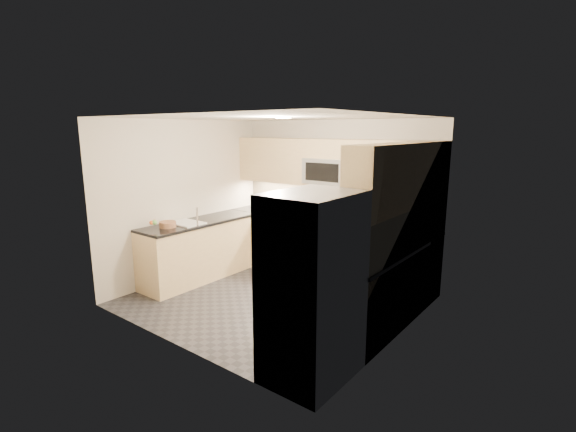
# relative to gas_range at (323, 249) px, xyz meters

# --- Properties ---
(floor) EXTENTS (3.60, 3.20, 0.00)m
(floor) POSITION_rel_gas_range_xyz_m (0.00, -1.28, -0.46)
(floor) COLOR #232328
(floor) RESTS_ON ground
(ceiling) EXTENTS (3.60, 3.20, 0.02)m
(ceiling) POSITION_rel_gas_range_xyz_m (0.00, -1.28, 2.04)
(ceiling) COLOR beige
(ceiling) RESTS_ON wall_back
(wall_back) EXTENTS (3.60, 0.02, 2.50)m
(wall_back) POSITION_rel_gas_range_xyz_m (0.00, 0.32, 0.79)
(wall_back) COLOR beige
(wall_back) RESTS_ON floor
(wall_front) EXTENTS (3.60, 0.02, 2.50)m
(wall_front) POSITION_rel_gas_range_xyz_m (0.00, -2.88, 0.79)
(wall_front) COLOR beige
(wall_front) RESTS_ON floor
(wall_left) EXTENTS (0.02, 3.20, 2.50)m
(wall_left) POSITION_rel_gas_range_xyz_m (-1.80, -1.28, 0.79)
(wall_left) COLOR beige
(wall_left) RESTS_ON floor
(wall_right) EXTENTS (0.02, 3.20, 2.50)m
(wall_right) POSITION_rel_gas_range_xyz_m (1.80, -1.28, 0.79)
(wall_right) COLOR beige
(wall_right) RESTS_ON floor
(base_cab_back_left) EXTENTS (1.42, 0.60, 0.90)m
(base_cab_back_left) POSITION_rel_gas_range_xyz_m (-1.09, 0.02, -0.01)
(base_cab_back_left) COLOR #DBBB84
(base_cab_back_left) RESTS_ON floor
(base_cab_back_right) EXTENTS (1.42, 0.60, 0.90)m
(base_cab_back_right) POSITION_rel_gas_range_xyz_m (1.09, 0.02, -0.01)
(base_cab_back_right) COLOR #DBBB84
(base_cab_back_right) RESTS_ON floor
(base_cab_right) EXTENTS (0.60, 1.70, 0.90)m
(base_cab_right) POSITION_rel_gas_range_xyz_m (1.50, -1.12, -0.01)
(base_cab_right) COLOR #DBBB84
(base_cab_right) RESTS_ON floor
(base_cab_peninsula) EXTENTS (0.60, 2.00, 0.90)m
(base_cab_peninsula) POSITION_rel_gas_range_xyz_m (-1.50, -1.28, -0.01)
(base_cab_peninsula) COLOR #DBBB84
(base_cab_peninsula) RESTS_ON floor
(countertop_back_left) EXTENTS (1.42, 0.63, 0.04)m
(countertop_back_left) POSITION_rel_gas_range_xyz_m (-1.09, 0.02, 0.47)
(countertop_back_left) COLOR black
(countertop_back_left) RESTS_ON base_cab_back_left
(countertop_back_right) EXTENTS (1.42, 0.63, 0.04)m
(countertop_back_right) POSITION_rel_gas_range_xyz_m (1.09, 0.02, 0.47)
(countertop_back_right) COLOR black
(countertop_back_right) RESTS_ON base_cab_back_right
(countertop_right) EXTENTS (0.63, 1.70, 0.04)m
(countertop_right) POSITION_rel_gas_range_xyz_m (1.50, -1.12, 0.47)
(countertop_right) COLOR black
(countertop_right) RESTS_ON base_cab_right
(countertop_peninsula) EXTENTS (0.63, 2.00, 0.04)m
(countertop_peninsula) POSITION_rel_gas_range_xyz_m (-1.50, -1.28, 0.47)
(countertop_peninsula) COLOR black
(countertop_peninsula) RESTS_ON base_cab_peninsula
(upper_cab_back) EXTENTS (3.60, 0.35, 0.75)m
(upper_cab_back) POSITION_rel_gas_range_xyz_m (0.00, 0.15, 1.37)
(upper_cab_back) COLOR #DBBB84
(upper_cab_back) RESTS_ON wall_back
(upper_cab_right) EXTENTS (0.35, 1.95, 0.75)m
(upper_cab_right) POSITION_rel_gas_range_xyz_m (1.62, -1.00, 1.37)
(upper_cab_right) COLOR #DBBB84
(upper_cab_right) RESTS_ON wall_right
(backsplash_back) EXTENTS (3.60, 0.01, 0.51)m
(backsplash_back) POSITION_rel_gas_range_xyz_m (0.00, 0.32, 0.74)
(backsplash_back) COLOR tan
(backsplash_back) RESTS_ON wall_back
(backsplash_right) EXTENTS (0.01, 2.30, 0.51)m
(backsplash_right) POSITION_rel_gas_range_xyz_m (1.80, -0.82, 0.74)
(backsplash_right) COLOR tan
(backsplash_right) RESTS_ON wall_right
(gas_range) EXTENTS (0.76, 0.65, 0.91)m
(gas_range) POSITION_rel_gas_range_xyz_m (0.00, 0.00, 0.00)
(gas_range) COLOR #9C9DA4
(gas_range) RESTS_ON floor
(range_cooktop) EXTENTS (0.76, 0.65, 0.03)m
(range_cooktop) POSITION_rel_gas_range_xyz_m (0.00, 0.00, 0.46)
(range_cooktop) COLOR black
(range_cooktop) RESTS_ON gas_range
(oven_door_glass) EXTENTS (0.62, 0.02, 0.45)m
(oven_door_glass) POSITION_rel_gas_range_xyz_m (0.00, -0.33, -0.01)
(oven_door_glass) COLOR black
(oven_door_glass) RESTS_ON gas_range
(oven_handle) EXTENTS (0.60, 0.02, 0.02)m
(oven_handle) POSITION_rel_gas_range_xyz_m (0.00, -0.35, 0.26)
(oven_handle) COLOR #B2B5BA
(oven_handle) RESTS_ON gas_range
(microwave) EXTENTS (0.76, 0.40, 0.40)m
(microwave) POSITION_rel_gas_range_xyz_m (0.00, 0.12, 1.24)
(microwave) COLOR #96999E
(microwave) RESTS_ON upper_cab_back
(microwave_door) EXTENTS (0.60, 0.01, 0.28)m
(microwave_door) POSITION_rel_gas_range_xyz_m (0.00, -0.08, 1.24)
(microwave_door) COLOR black
(microwave_door) RESTS_ON microwave
(refrigerator) EXTENTS (0.70, 0.90, 1.80)m
(refrigerator) POSITION_rel_gas_range_xyz_m (1.45, -2.43, 0.45)
(refrigerator) COLOR #96999D
(refrigerator) RESTS_ON floor
(fridge_handle_left) EXTENTS (0.02, 0.02, 1.20)m
(fridge_handle_left) POSITION_rel_gas_range_xyz_m (1.08, -2.61, 0.49)
(fridge_handle_left) COLOR #B2B5BA
(fridge_handle_left) RESTS_ON refrigerator
(fridge_handle_right) EXTENTS (0.02, 0.02, 1.20)m
(fridge_handle_right) POSITION_rel_gas_range_xyz_m (1.08, -2.25, 0.49)
(fridge_handle_right) COLOR #B2B5BA
(fridge_handle_right) RESTS_ON refrigerator
(sink_basin) EXTENTS (0.52, 0.38, 0.16)m
(sink_basin) POSITION_rel_gas_range_xyz_m (-1.50, -1.53, 0.42)
(sink_basin) COLOR white
(sink_basin) RESTS_ON base_cab_peninsula
(faucet) EXTENTS (0.03, 0.03, 0.28)m
(faucet) POSITION_rel_gas_range_xyz_m (-1.24, -1.53, 0.62)
(faucet) COLOR silver
(faucet) RESTS_ON countertop_peninsula
(utensil_bowl) EXTENTS (0.33, 0.33, 0.16)m
(utensil_bowl) POSITION_rel_gas_range_xyz_m (1.53, 0.07, 0.57)
(utensil_bowl) COLOR #629E44
(utensil_bowl) RESTS_ON countertop_back_right
(cutting_board) EXTENTS (0.50, 0.41, 0.01)m
(cutting_board) POSITION_rel_gas_range_xyz_m (-1.03, 0.03, 0.49)
(cutting_board) COLOR orange
(cutting_board) RESTS_ON countertop_back_left
(fruit_basket) EXTENTS (0.28, 0.28, 0.09)m
(fruit_basket) POSITION_rel_gas_range_xyz_m (-1.51, -1.85, 0.53)
(fruit_basket) COLOR #9B6848
(fruit_basket) RESTS_ON countertop_peninsula
(fruit_apple) EXTENTS (0.06, 0.06, 0.06)m
(fruit_apple) POSITION_rel_gas_range_xyz_m (-1.55, -2.04, 0.60)
(fruit_apple) COLOR #C24116
(fruit_apple) RESTS_ON fruit_basket
(fruit_pear) EXTENTS (0.07, 0.07, 0.07)m
(fruit_pear) POSITION_rel_gas_range_xyz_m (-1.51, -2.08, 0.60)
(fruit_pear) COLOR #77C253
(fruit_pear) RESTS_ON fruit_basket
(dish_towel_check) EXTENTS (0.17, 0.05, 0.32)m
(dish_towel_check) POSITION_rel_gas_range_xyz_m (-0.09, -0.37, 0.10)
(dish_towel_check) COLOR silver
(dish_towel_check) RESTS_ON oven_handle
(dish_towel_blue) EXTENTS (0.20, 0.09, 0.38)m
(dish_towel_blue) POSITION_rel_gas_range_xyz_m (0.06, -0.37, 0.10)
(dish_towel_blue) COLOR #314788
(dish_towel_blue) RESTS_ON oven_handle
(fruit_orange) EXTENTS (0.06, 0.06, 0.06)m
(fruit_orange) POSITION_rel_gas_range_xyz_m (-1.53, -2.11, 0.60)
(fruit_orange) COLOR orange
(fruit_orange) RESTS_ON fruit_basket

